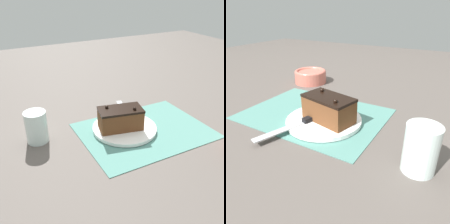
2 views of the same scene
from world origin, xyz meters
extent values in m
plane|color=#544C47|center=(0.00, 0.00, 0.00)|extent=(3.00, 3.00, 0.00)
cube|color=slate|center=(0.00, 0.00, 0.00)|extent=(0.46, 0.34, 0.00)
cylinder|color=white|center=(0.06, -0.04, 0.01)|extent=(0.23, 0.23, 0.01)
cube|color=brown|center=(0.08, -0.04, 0.05)|extent=(0.16, 0.11, 0.07)
cube|color=black|center=(0.08, -0.04, 0.09)|extent=(0.17, 0.11, 0.01)
sphere|color=black|center=(0.04, -0.01, 0.10)|extent=(0.01, 0.01, 0.01)
sphere|color=black|center=(0.12, -0.06, 0.10)|extent=(0.01, 0.01, 0.01)
cube|color=black|center=(0.04, -0.06, 0.02)|extent=(0.04, 0.07, 0.01)
cube|color=#B7BABF|center=(0.00, -0.16, 0.02)|extent=(0.07, 0.15, 0.00)
cylinder|color=silver|center=(0.36, -0.11, 0.06)|extent=(0.07, 0.07, 0.11)
cylinder|color=#C66656|center=(-0.22, 0.28, 0.03)|extent=(0.15, 0.15, 0.05)
torus|color=#C66656|center=(-0.22, 0.28, 0.05)|extent=(0.15, 0.15, 0.02)
camera|label=1|loc=(0.48, 0.67, 0.50)|focal=42.00mm
camera|label=2|loc=(0.40, -0.53, 0.32)|focal=35.00mm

